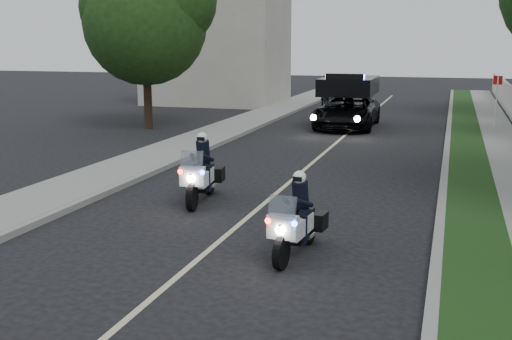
# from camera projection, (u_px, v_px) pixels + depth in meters

# --- Properties ---
(ground) EXTENTS (120.00, 120.00, 0.00)m
(ground) POSITION_uv_depth(u_px,v_px,m) (227.00, 235.00, 12.82)
(ground) COLOR black
(ground) RESTS_ON ground
(curb_right) EXTENTS (0.20, 60.00, 0.15)m
(curb_right) POSITION_uv_depth(u_px,v_px,m) (446.00, 157.00, 20.97)
(curb_right) COLOR gray
(curb_right) RESTS_ON ground
(grass_verge) EXTENTS (1.20, 60.00, 0.16)m
(grass_verge) POSITION_uv_depth(u_px,v_px,m) (468.00, 159.00, 20.77)
(grass_verge) COLOR #193814
(grass_verge) RESTS_ON ground
(sidewalk_right) EXTENTS (1.40, 60.00, 0.16)m
(sidewalk_right) POSITION_uv_depth(u_px,v_px,m) (511.00, 161.00, 20.39)
(sidewalk_right) COLOR gray
(sidewalk_right) RESTS_ON ground
(curb_left) EXTENTS (0.20, 60.00, 0.15)m
(curb_left) POSITION_uv_depth(u_px,v_px,m) (214.00, 146.00, 23.35)
(curb_left) COLOR gray
(curb_left) RESTS_ON ground
(sidewalk_left) EXTENTS (2.00, 60.00, 0.16)m
(sidewalk_left) POSITION_uv_depth(u_px,v_px,m) (186.00, 144.00, 23.67)
(sidewalk_left) COLOR gray
(sidewalk_left) RESTS_ON ground
(building_far) EXTENTS (8.00, 6.00, 7.00)m
(building_far) POSITION_uv_depth(u_px,v_px,m) (217.00, 47.00, 39.36)
(building_far) COLOR #A8A396
(building_far) RESTS_ON ground
(lane_marking) EXTENTS (0.12, 50.00, 0.01)m
(lane_marking) POSITION_uv_depth(u_px,v_px,m) (324.00, 153.00, 22.18)
(lane_marking) COLOR #BFB78C
(lane_marking) RESTS_ON ground
(police_moto_left) EXTENTS (0.95, 2.07, 1.70)m
(police_moto_left) POSITION_uv_depth(u_px,v_px,m) (202.00, 202.00, 15.50)
(police_moto_left) COLOR white
(police_moto_left) RESTS_ON ground
(police_moto_right) EXTENTS (0.81, 1.89, 1.57)m
(police_moto_right) POSITION_uv_depth(u_px,v_px,m) (296.00, 255.00, 11.63)
(police_moto_right) COLOR silver
(police_moto_right) RESTS_ON ground
(police_suv) EXTENTS (2.61, 5.48, 2.64)m
(police_suv) POSITION_uv_depth(u_px,v_px,m) (347.00, 128.00, 28.77)
(police_suv) COLOR black
(police_suv) RESTS_ON ground
(bicycle) EXTENTS (0.72, 1.83, 0.94)m
(bicycle) POSITION_uv_depth(u_px,v_px,m) (325.00, 110.00, 36.33)
(bicycle) COLOR black
(bicycle) RESTS_ON ground
(cyclist) EXTENTS (0.67, 0.47, 1.80)m
(cyclist) POSITION_uv_depth(u_px,v_px,m) (325.00, 110.00, 36.33)
(cyclist) COLOR black
(cyclist) RESTS_ON ground
(sign_post) EXTENTS (0.39, 0.39, 2.46)m
(sign_post) POSITION_uv_depth(u_px,v_px,m) (494.00, 131.00, 27.72)
(sign_post) COLOR #AB240C
(sign_post) RESTS_ON ground
(tree_left_near) EXTENTS (5.95, 5.95, 8.94)m
(tree_left_near) POSITION_uv_depth(u_px,v_px,m) (149.00, 129.00, 28.40)
(tree_left_near) COLOR #204316
(tree_left_near) RESTS_ON ground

